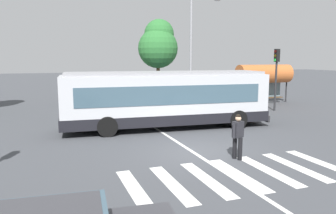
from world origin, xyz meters
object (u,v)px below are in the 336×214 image
traffic_light_far_corner (276,69)px  city_transit_bus (166,99)px  parked_car_silver (78,95)px  parked_car_charcoal (138,92)px  bus_stop_shelter (264,75)px  parked_car_teal (108,93)px  pedestrian_crossing_street (238,134)px  twin_arm_street_lamp (191,37)px  parked_car_blue (166,91)px  background_tree_right (158,44)px

traffic_light_far_corner → city_transit_bus: bearing=-162.8°
city_transit_bus → parked_car_silver: 12.24m
parked_car_silver → traffic_light_far_corner: traffic_light_far_corner is taller
parked_car_charcoal → bus_stop_shelter: (9.50, -5.32, 1.65)m
city_transit_bus → bus_stop_shelter: bus_stop_shelter is taller
parked_car_teal → traffic_light_far_corner: size_ratio=1.02×
pedestrian_crossing_street → traffic_light_far_corner: (8.82, 9.10, 2.02)m
parked_car_teal → twin_arm_street_lamp: (6.08, -3.79, 4.69)m
pedestrian_crossing_street → city_transit_bus: bearing=95.4°
pedestrian_crossing_street → parked_car_blue: pedestrian_crossing_street is taller
parked_car_silver → traffic_light_far_corner: bearing=-33.9°
parked_car_teal → parked_car_blue: size_ratio=0.99×
pedestrian_crossing_street → twin_arm_street_lamp: size_ratio=0.20×
city_transit_bus → parked_car_blue: city_transit_bus is taller
city_transit_bus → parked_car_teal: bearing=95.0°
twin_arm_street_lamp → background_tree_right: (-0.03, 8.17, -0.24)m
parked_car_silver → background_tree_right: bearing=27.9°
parked_car_blue → traffic_light_far_corner: 10.52m
parked_car_teal → bus_stop_shelter: bearing=-23.3°
parked_car_teal → traffic_light_far_corner: traffic_light_far_corner is taller
city_transit_bus → traffic_light_far_corner: traffic_light_far_corner is taller
parked_car_blue → bus_stop_shelter: 8.74m
parked_car_charcoal → parked_car_blue: bearing=-2.1°
pedestrian_crossing_street → background_tree_right: 23.25m
parked_car_teal → parked_car_silver: bearing=-175.8°
traffic_light_far_corner → twin_arm_street_lamp: twin_arm_street_lamp is taller
parked_car_teal → background_tree_right: size_ratio=0.58×
city_transit_bus → parked_car_charcoal: city_transit_bus is taller
traffic_light_far_corner → twin_arm_street_lamp: bearing=130.2°
pedestrian_crossing_street → parked_car_charcoal: 18.15m
parked_car_blue → parked_car_silver: bearing=-178.8°
city_transit_bus → traffic_light_far_corner: (9.40, 2.91, 1.40)m
pedestrian_crossing_street → bus_stop_shelter: (10.52, 12.80, 1.45)m
parked_car_blue → background_tree_right: background_tree_right is taller
parked_car_teal → parked_car_blue: bearing=-0.2°
parked_car_silver → traffic_light_far_corner: size_ratio=1.02×
city_transit_bus → pedestrian_crossing_street: bearing=-84.6°
parked_car_silver → bus_stop_shelter: bearing=-18.9°
parked_car_blue → background_tree_right: bearing=80.8°
pedestrian_crossing_street → parked_car_teal: pedestrian_crossing_street is taller
parked_car_charcoal → twin_arm_street_lamp: (3.44, -3.87, 4.69)m
parked_car_charcoal → background_tree_right: background_tree_right is taller
parked_car_silver → background_tree_right: size_ratio=0.58×
bus_stop_shelter → background_tree_right: size_ratio=0.62×
parked_car_silver → parked_car_blue: (7.92, 0.17, 0.00)m
pedestrian_crossing_street → parked_car_teal: size_ratio=0.38×
parked_car_charcoal → city_transit_bus: bearing=-97.7°
pedestrian_crossing_street → twin_arm_street_lamp: 15.59m
parked_car_teal → bus_stop_shelter: (12.15, -5.24, 1.65)m
bus_stop_shelter → parked_car_blue: bearing=142.5°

